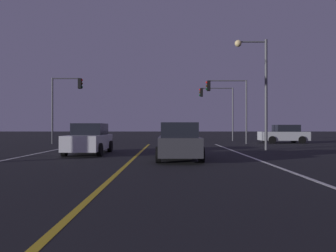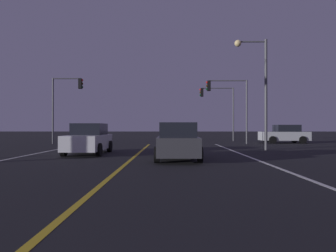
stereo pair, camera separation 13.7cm
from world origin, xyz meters
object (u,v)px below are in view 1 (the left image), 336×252
at_px(traffic_light_near_right, 227,96).
at_px(traffic_light_far_right, 217,101).
at_px(car_oncoming, 89,139).
at_px(traffic_light_near_left, 66,95).
at_px(street_lamp_right_far, 258,79).
at_px(car_crossing_side, 284,134).
at_px(car_lead_same_lane, 179,142).

relative_size(traffic_light_near_right, traffic_light_far_right, 0.99).
bearing_deg(car_oncoming, traffic_light_near_left, -154.65).
relative_size(traffic_light_near_right, traffic_light_near_left, 0.97).
xyz_separation_m(traffic_light_near_right, street_lamp_right_far, (0.62, -7.07, 0.40)).
height_order(car_oncoming, traffic_light_near_right, traffic_light_near_right).
bearing_deg(car_crossing_side, traffic_light_near_right, 14.74).
distance_m(car_oncoming, traffic_light_near_right, 14.05).
distance_m(traffic_light_near_left, traffic_light_far_right, 15.21).
height_order(car_crossing_side, street_lamp_right_far, street_lamp_right_far).
bearing_deg(traffic_light_near_right, street_lamp_right_far, 94.98).
relative_size(car_lead_same_lane, traffic_light_far_right, 0.76).
bearing_deg(street_lamp_right_far, traffic_light_near_right, -85.02).
height_order(traffic_light_near_right, street_lamp_right_far, street_lamp_right_far).
distance_m(car_lead_same_lane, traffic_light_near_right, 13.81).
xyz_separation_m(traffic_light_near_left, street_lamp_right_far, (14.80, -7.07, 0.32)).
bearing_deg(car_crossing_side, street_lamp_right_far, 59.74).
height_order(car_crossing_side, traffic_light_near_right, traffic_light_near_right).
bearing_deg(traffic_light_near_right, traffic_light_far_right, -90.00).
height_order(traffic_light_far_right, street_lamp_right_far, street_lamp_right_far).
distance_m(car_crossing_side, traffic_light_near_right, 6.70).
bearing_deg(car_lead_same_lane, car_oncoming, 59.82).
bearing_deg(traffic_light_near_right, car_oncoming, 45.36).
bearing_deg(car_oncoming, traffic_light_far_right, 147.78).
bearing_deg(car_crossing_side, traffic_light_far_right, -35.71).
bearing_deg(traffic_light_far_right, car_lead_same_lane, 75.36).
relative_size(car_crossing_side, traffic_light_far_right, 0.76).
bearing_deg(car_crossing_side, car_oncoming, 36.36).
xyz_separation_m(car_oncoming, traffic_light_near_left, (-4.60, 9.70, 3.46)).
bearing_deg(traffic_light_near_right, car_crossing_side, -165.26).
distance_m(traffic_light_near_right, traffic_light_near_left, 14.18).
height_order(car_lead_same_lane, car_crossing_side, same).
xyz_separation_m(traffic_light_near_right, traffic_light_near_left, (-14.18, 0.00, 0.08)).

